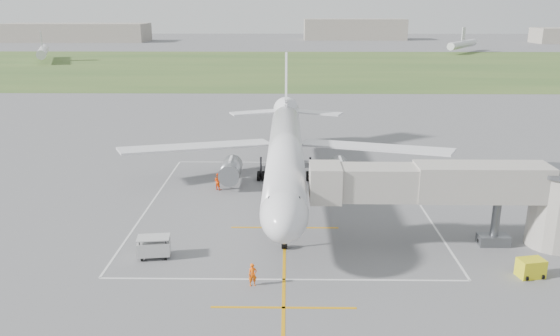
{
  "coord_description": "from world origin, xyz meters",
  "views": [
    {
      "loc": [
        0.23,
        -56.98,
        19.85
      ],
      "look_at": [
        -0.53,
        -4.0,
        4.0
      ],
      "focal_mm": 35.0,
      "sensor_mm": 36.0,
      "label": 1
    }
  ],
  "objects_px": {
    "gpu_unit": "(531,268)",
    "baggage_cart": "(154,247)",
    "ramp_worker_wing": "(218,181)",
    "airliner": "(285,152)",
    "ramp_worker_nose": "(253,275)",
    "jet_bridge": "(472,193)"
  },
  "relations": [
    {
      "from": "ramp_worker_nose",
      "to": "ramp_worker_wing",
      "type": "relative_size",
      "value": 0.92
    },
    {
      "from": "airliner",
      "to": "baggage_cart",
      "type": "xyz_separation_m",
      "value": [
        -10.65,
        -17.13,
        -3.47
      ]
    },
    {
      "from": "airliner",
      "to": "ramp_worker_wing",
      "type": "height_order",
      "value": "airliner"
    },
    {
      "from": "ramp_worker_wing",
      "to": "baggage_cart",
      "type": "bearing_deg",
      "value": 115.11
    },
    {
      "from": "jet_bridge",
      "to": "gpu_unit",
      "type": "xyz_separation_m",
      "value": [
        3.03,
        -5.76,
        -4.03
      ]
    },
    {
      "from": "gpu_unit",
      "to": "ramp_worker_wing",
      "type": "xyz_separation_m",
      "value": [
        -26.27,
        20.12,
        0.25
      ]
    },
    {
      "from": "airliner",
      "to": "ramp_worker_nose",
      "type": "xyz_separation_m",
      "value": [
        -2.29,
        -21.7,
        -3.52
      ]
    },
    {
      "from": "airliner",
      "to": "ramp_worker_nose",
      "type": "bearing_deg",
      "value": -96.04
    },
    {
      "from": "airliner",
      "to": "gpu_unit",
      "type": "relative_size",
      "value": 21.98
    },
    {
      "from": "airliner",
      "to": "gpu_unit",
      "type": "bearing_deg",
      "value": -46.87
    },
    {
      "from": "airliner",
      "to": "baggage_cart",
      "type": "height_order",
      "value": "airliner"
    },
    {
      "from": "ramp_worker_wing",
      "to": "gpu_unit",
      "type": "bearing_deg",
      "value": 177.92
    },
    {
      "from": "gpu_unit",
      "to": "ramp_worker_nose",
      "type": "height_order",
      "value": "ramp_worker_nose"
    },
    {
      "from": "jet_bridge",
      "to": "ramp_worker_nose",
      "type": "height_order",
      "value": "jet_bridge"
    },
    {
      "from": "jet_bridge",
      "to": "baggage_cart",
      "type": "height_order",
      "value": "jet_bridge"
    },
    {
      "from": "jet_bridge",
      "to": "ramp_worker_wing",
      "type": "relative_size",
      "value": 12.25
    },
    {
      "from": "gpu_unit",
      "to": "ramp_worker_nose",
      "type": "relative_size",
      "value": 1.21
    },
    {
      "from": "ramp_worker_wing",
      "to": "jet_bridge",
      "type": "bearing_deg",
      "value": -176.34
    },
    {
      "from": "baggage_cart",
      "to": "ramp_worker_nose",
      "type": "height_order",
      "value": "baggage_cart"
    },
    {
      "from": "gpu_unit",
      "to": "baggage_cart",
      "type": "height_order",
      "value": "baggage_cart"
    },
    {
      "from": "gpu_unit",
      "to": "baggage_cart",
      "type": "relative_size",
      "value": 0.76
    },
    {
      "from": "gpu_unit",
      "to": "ramp_worker_wing",
      "type": "distance_m",
      "value": 33.1
    }
  ]
}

